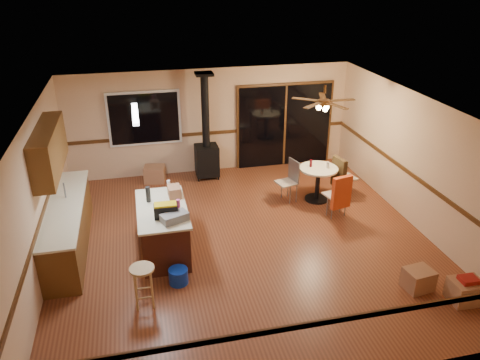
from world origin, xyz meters
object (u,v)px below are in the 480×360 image
object	(u,v)px
dining_table	(318,178)
kitchen_island	(163,229)
toolbox_black	(166,211)
chair_near	(341,192)
toolbox_grey	(174,217)
box_corner_a	(466,291)
box_corner_b	(418,279)
bar_stool	(144,286)
chair_left	(291,176)
wood_stove	(207,150)
box_under_window	(155,174)
blue_bucket	(178,276)
chair_right	(340,173)

from	to	relation	value
dining_table	kitchen_island	bearing A→B (deg)	-159.61
toolbox_black	chair_near	world-z (taller)	toolbox_black
toolbox_grey	box_corner_a	xyz separation A→B (m)	(4.31, -1.97, -0.79)
box_corner_b	bar_stool	bearing A→B (deg)	172.27
box_corner_b	chair_left	bearing A→B (deg)	106.64
wood_stove	chair_left	xyz separation A→B (m)	(1.60, -1.62, -0.14)
kitchen_island	chair_left	distance (m)	3.24
wood_stove	bar_stool	world-z (taller)	wood_stove
box_under_window	box_corner_a	bearing A→B (deg)	-51.36
wood_stove	box_under_window	bearing A→B (deg)	177.77
kitchen_island	dining_table	xyz separation A→B (m)	(3.50, 1.30, 0.08)
chair_left	box_corner_a	size ratio (longest dim) A/B	1.06
kitchen_island	blue_bucket	distance (m)	1.08
toolbox_black	chair_right	world-z (taller)	toolbox_black
kitchen_island	box_corner_b	distance (m)	4.45
toolbox_black	toolbox_grey	bearing A→B (deg)	-54.41
chair_left	box_corner_b	xyz separation A→B (m)	(1.04, -3.47, -0.41)
chair_right	box_under_window	distance (m)	4.40
blue_bucket	box_corner_a	distance (m)	4.58
wood_stove	dining_table	distance (m)	2.82
box_corner_a	blue_bucket	bearing A→B (deg)	161.35
wood_stove	box_corner_b	size ratio (longest dim) A/B	5.78
dining_table	chair_left	bearing A→B (deg)	167.99
wood_stove	box_corner_a	size ratio (longest dim) A/B	5.19
kitchen_island	wood_stove	xyz separation A→B (m)	(1.30, 3.05, 0.28)
chair_left	box_under_window	size ratio (longest dim) A/B	1.05
blue_bucket	toolbox_black	bearing A→B (deg)	97.72
toolbox_grey	bar_stool	bearing A→B (deg)	-122.77
dining_table	chair_near	bearing A→B (deg)	-80.82
box_corner_a	bar_stool	bearing A→B (deg)	168.04
chair_near	blue_bucket	bearing A→B (deg)	-157.49
chair_near	box_corner_a	xyz separation A→B (m)	(0.84, -2.91, -0.41)
box_under_window	box_corner_a	world-z (taller)	box_under_window
toolbox_grey	bar_stool	distance (m)	1.27
box_corner_a	box_corner_b	size ratio (longest dim) A/B	1.11
chair_right	chair_left	bearing A→B (deg)	174.35
bar_stool	toolbox_black	bearing A→B (deg)	66.93
dining_table	box_corner_b	distance (m)	3.39
kitchen_island	chair_near	distance (m)	3.67
wood_stove	bar_stool	size ratio (longest dim) A/B	3.64
toolbox_grey	chair_right	size ratio (longest dim) A/B	0.64
chair_left	box_under_window	world-z (taller)	chair_left
box_corner_b	toolbox_grey	bearing A→B (deg)	157.90
kitchen_island	box_corner_a	size ratio (longest dim) A/B	3.46
wood_stove	chair_left	bearing A→B (deg)	-45.33
toolbox_grey	chair_left	bearing A→B (deg)	35.54
dining_table	bar_stool	bearing A→B (deg)	-144.94
toolbox_grey	toolbox_black	xyz separation A→B (m)	(-0.13, 0.18, 0.04)
box_corner_b	chair_right	bearing A→B (deg)	88.63
toolbox_grey	box_under_window	distance (m)	3.70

